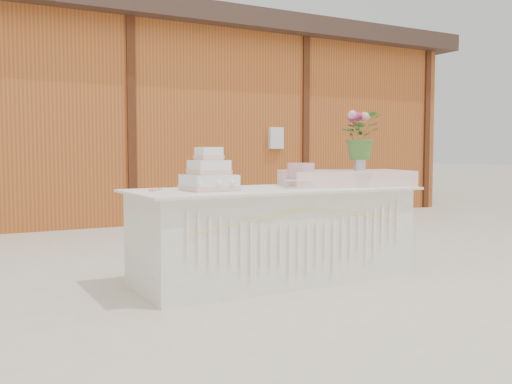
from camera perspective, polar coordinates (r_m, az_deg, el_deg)
ground at (r=4.84m, az=1.74°, el=-8.75°), size 80.00×80.00×0.00m
barn at (r=10.36m, az=-15.63°, el=7.22°), size 12.60×4.60×3.30m
cake_table at (r=4.77m, az=1.78°, el=-4.22°), size 2.40×1.00×0.77m
wedding_cake at (r=4.45m, az=-4.73°, el=1.62°), size 0.38×0.38×0.34m
pink_cake_stand at (r=4.79m, az=4.51°, el=1.81°), size 0.29×0.29×0.21m
satin_runner at (r=5.13m, az=8.91°, el=1.38°), size 1.22×0.91×0.14m
flower_vase at (r=5.22m, az=10.34°, el=2.95°), size 0.11×0.11×0.14m
bouquet at (r=5.22m, az=10.38°, el=6.06°), size 0.45×0.42×0.42m
loose_flowers at (r=4.45m, az=-10.01°, el=0.20°), size 0.16×0.33×0.02m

